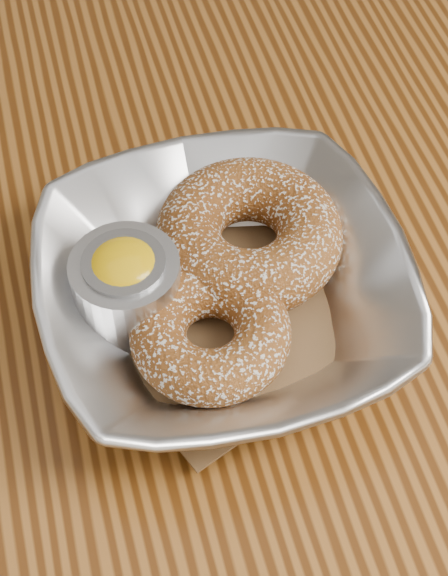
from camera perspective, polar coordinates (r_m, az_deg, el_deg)
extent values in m
plane|color=#565659|center=(1.24, 3.72, -17.82)|extent=(4.00, 4.00, 0.00)
cube|color=brown|center=(0.60, 7.39, 4.87)|extent=(1.20, 0.80, 0.04)
imported|color=#BABCC1|center=(0.50, 0.00, -0.31)|extent=(0.21, 0.21, 0.05)
cube|color=brown|center=(0.51, 0.00, -1.39)|extent=(0.19, 0.19, 0.00)
torus|color=brown|center=(0.52, 1.63, 3.49)|extent=(0.12, 0.12, 0.04)
torus|color=brown|center=(0.48, -0.89, -2.91)|extent=(0.10, 0.10, 0.03)
cylinder|color=#BABCC1|center=(0.49, -6.28, -0.02)|extent=(0.06, 0.06, 0.04)
cylinder|color=gray|center=(0.49, -6.32, 0.26)|extent=(0.05, 0.05, 0.04)
ellipsoid|color=#FFC107|center=(0.48, -6.46, 1.20)|extent=(0.04, 0.04, 0.03)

